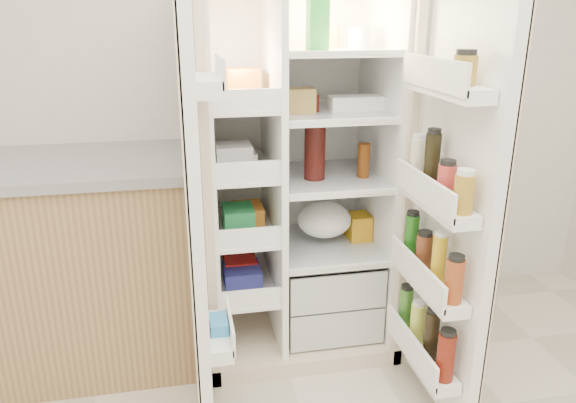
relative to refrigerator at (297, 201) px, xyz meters
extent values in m
cube|color=silver|center=(-0.11, 0.35, 0.61)|extent=(4.00, 0.02, 2.70)
cube|color=beige|center=(-0.02, 0.28, 0.16)|extent=(0.92, 0.04, 1.80)
cube|color=beige|center=(-0.46, -0.05, 0.16)|extent=(0.04, 0.70, 1.80)
cube|color=beige|center=(0.42, -0.05, 0.16)|extent=(0.04, 0.70, 1.80)
cube|color=beige|center=(-0.02, -0.05, -0.70)|extent=(0.92, 0.70, 0.08)
cube|color=white|center=(-0.02, 0.25, 0.18)|extent=(0.84, 0.02, 1.68)
cube|color=white|center=(-0.43, -0.05, 0.18)|extent=(0.02, 0.62, 1.68)
cube|color=white|center=(0.39, -0.05, 0.18)|extent=(0.02, 0.62, 1.68)
cube|color=white|center=(-0.13, -0.05, 0.18)|extent=(0.03, 0.62, 1.68)
cube|color=silver|center=(0.14, -0.07, -0.56)|extent=(0.47, 0.52, 0.19)
cube|color=silver|center=(0.14, -0.07, -0.36)|extent=(0.47, 0.52, 0.19)
cube|color=white|center=(-0.28, -0.05, -0.39)|extent=(0.28, 0.58, 0.02)
cube|color=white|center=(-0.28, -0.05, -0.09)|extent=(0.28, 0.58, 0.02)
cube|color=white|center=(-0.28, -0.05, 0.21)|extent=(0.28, 0.58, 0.02)
cube|color=white|center=(-0.28, -0.05, 0.51)|extent=(0.28, 0.58, 0.02)
cube|color=silver|center=(0.14, -0.05, -0.22)|extent=(0.49, 0.58, 0.01)
cube|color=silver|center=(0.14, -0.05, 0.14)|extent=(0.49, 0.58, 0.01)
cube|color=silver|center=(0.14, -0.05, 0.46)|extent=(0.49, 0.58, 0.02)
cube|color=silver|center=(0.14, -0.05, 0.74)|extent=(0.49, 0.58, 0.02)
cube|color=red|center=(-0.28, -0.05, -0.33)|extent=(0.16, 0.20, 0.10)
cube|color=#248547|center=(-0.28, -0.05, -0.02)|extent=(0.14, 0.18, 0.12)
cube|color=white|center=(-0.28, -0.05, 0.25)|extent=(0.20, 0.22, 0.07)
cube|color=orange|center=(-0.28, -0.05, 0.59)|extent=(0.15, 0.16, 0.14)
cube|color=#34379D|center=(-0.28, -0.05, -0.34)|extent=(0.18, 0.20, 0.09)
cube|color=orange|center=(-0.28, -0.05, -0.03)|extent=(0.14, 0.18, 0.10)
cube|color=silver|center=(-0.28, -0.05, 0.28)|extent=(0.16, 0.16, 0.12)
sphere|color=orange|center=(0.01, -0.15, -0.62)|extent=(0.07, 0.07, 0.07)
sphere|color=orange|center=(0.10, -0.11, -0.62)|extent=(0.07, 0.07, 0.07)
sphere|color=orange|center=(0.20, -0.15, -0.62)|extent=(0.07, 0.07, 0.07)
sphere|color=orange|center=(0.06, -0.01, -0.62)|extent=(0.07, 0.07, 0.07)
sphere|color=orange|center=(0.16, -0.03, -0.62)|extent=(0.07, 0.07, 0.07)
sphere|color=orange|center=(0.26, -0.07, -0.62)|extent=(0.07, 0.07, 0.07)
sphere|color=orange|center=(-0.02, -0.07, -0.62)|extent=(0.07, 0.07, 0.07)
sphere|color=orange|center=(0.22, -0.01, -0.62)|extent=(0.07, 0.07, 0.07)
ellipsoid|color=#407928|center=(0.14, -0.05, -0.34)|extent=(0.26, 0.24, 0.11)
cylinder|color=#3E100D|center=(0.06, -0.10, 0.30)|extent=(0.10, 0.10, 0.31)
cylinder|color=#6F340C|center=(0.30, -0.11, 0.23)|extent=(0.06, 0.06, 0.17)
cube|color=green|center=(0.05, -0.17, 0.87)|extent=(0.08, 0.08, 0.25)
cylinder|color=white|center=(0.26, -0.08, 0.79)|extent=(0.10, 0.10, 0.09)
cylinder|color=#956022|center=(0.16, -0.01, 0.79)|extent=(0.07, 0.07, 0.09)
cube|color=white|center=(0.27, -0.08, 0.50)|extent=(0.27, 0.11, 0.07)
cube|color=#B28C47|center=(-0.03, -0.09, 0.52)|extent=(0.18, 0.10, 0.11)
ellipsoid|color=white|center=(0.13, -0.04, -0.13)|extent=(0.27, 0.25, 0.17)
cube|color=gold|center=(0.32, -0.03, -0.15)|extent=(0.11, 0.13, 0.13)
cube|color=white|center=(-0.52, -0.60, 0.16)|extent=(0.05, 0.40, 1.72)
cube|color=beige|center=(-0.54, -0.60, 0.16)|extent=(0.01, 0.40, 1.72)
cube|color=white|center=(-0.45, -0.60, -0.34)|extent=(0.09, 0.32, 0.06)
cube|color=white|center=(-0.45, -0.60, 0.66)|extent=(0.09, 0.32, 0.06)
cube|color=#338CCC|center=(-0.45, -0.60, -0.31)|extent=(0.07, 0.12, 0.10)
cube|color=white|center=(0.48, -0.69, 0.16)|extent=(0.05, 0.58, 1.72)
cube|color=beige|center=(0.51, -0.69, 0.16)|extent=(0.01, 0.58, 1.72)
cube|color=white|center=(0.40, -0.69, -0.48)|extent=(0.11, 0.50, 0.05)
cube|color=white|center=(0.40, -0.69, -0.14)|extent=(0.11, 0.50, 0.05)
cube|color=white|center=(0.40, -0.69, 0.21)|extent=(0.11, 0.50, 0.05)
cube|color=white|center=(0.40, -0.69, 0.64)|extent=(0.11, 0.50, 0.05)
cylinder|color=#64170B|center=(0.40, -0.89, -0.36)|extent=(0.07, 0.07, 0.20)
cylinder|color=black|center=(0.40, -0.76, -0.35)|extent=(0.06, 0.06, 0.22)
cylinder|color=#C1CB43|center=(0.40, -0.63, -0.37)|extent=(0.06, 0.06, 0.18)
cylinder|color=#376F25|center=(0.40, -0.50, -0.36)|extent=(0.06, 0.06, 0.19)
cylinder|color=#8C3917|center=(0.40, -0.89, -0.03)|extent=(0.07, 0.07, 0.17)
cylinder|color=gold|center=(0.40, -0.76, -0.01)|extent=(0.06, 0.06, 0.21)
cylinder|color=#622F18|center=(0.40, -0.63, -0.04)|extent=(0.07, 0.07, 0.16)
cylinder|color=#1E6216|center=(0.40, -0.50, -0.02)|extent=(0.06, 0.06, 0.20)
cylinder|color=olive|center=(0.40, -0.89, 0.30)|extent=(0.07, 0.07, 0.14)
cylinder|color=#B3322E|center=(0.40, -0.76, 0.30)|extent=(0.07, 0.07, 0.14)
cylinder|color=black|center=(0.40, -0.63, 0.35)|extent=(0.06, 0.06, 0.23)
cylinder|color=beige|center=(0.40, -0.50, 0.32)|extent=(0.06, 0.06, 0.18)
cylinder|color=olive|center=(0.40, -0.81, 0.71)|extent=(0.08, 0.08, 0.10)
cube|color=#A18050|center=(-1.14, -0.01, -0.26)|extent=(1.35, 0.70, 0.97)
cube|color=gray|center=(-1.14, -0.01, 0.25)|extent=(1.40, 0.74, 0.05)
camera|label=1|loc=(-0.55, -2.53, 0.89)|focal=34.00mm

